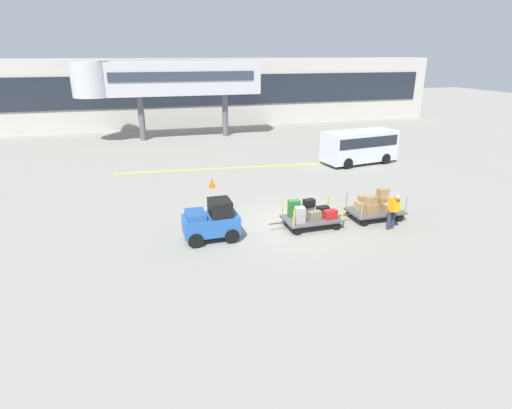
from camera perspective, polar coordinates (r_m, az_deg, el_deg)
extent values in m
plane|color=gray|center=(17.52, 4.80, -2.58)|extent=(120.00, 120.00, 0.00)
cube|color=yellow|center=(26.17, -0.59, 5.25)|extent=(16.68, 1.69, 0.01)
cube|color=#BCB7AD|center=(41.63, -8.20, 15.08)|extent=(49.58, 2.40, 6.33)
cube|color=#1E232D|center=(40.37, -7.95, 15.38)|extent=(47.10, 0.12, 2.80)
cube|color=#B7B7BC|center=(35.32, -10.20, 16.85)|extent=(12.64, 2.20, 2.60)
cylinder|color=#B7B7BC|center=(35.24, -21.87, 15.77)|extent=(3.00, 3.00, 2.60)
cube|color=#2D3847|center=(34.18, -10.00, 17.10)|extent=(11.37, 0.08, 0.70)
cylinder|color=#59595B|center=(35.41, -15.58, 11.42)|extent=(0.50, 0.50, 3.57)
cylinder|color=#59595B|center=(36.17, -4.30, 12.26)|extent=(0.50, 0.50, 3.57)
cube|color=#2659A5|center=(15.81, -6.25, -2.76)|extent=(2.12, 1.14, 0.70)
cube|color=black|center=(15.63, -5.02, -0.42)|extent=(0.82, 1.01, 0.60)
cube|color=#225095|center=(15.54, -8.41, -1.40)|extent=(0.72, 0.95, 0.24)
cylinder|color=black|center=(16.32, -8.92, -3.46)|extent=(0.56, 0.19, 0.56)
cylinder|color=black|center=(15.38, -8.32, -4.97)|extent=(0.56, 0.19, 0.56)
cylinder|color=black|center=(16.54, -4.25, -2.93)|extent=(0.56, 0.19, 0.56)
cylinder|color=black|center=(15.61, -3.37, -4.38)|extent=(0.56, 0.19, 0.56)
cube|color=#4C4C4F|center=(17.12, 7.70, -1.96)|extent=(2.33, 1.45, 0.08)
cylinder|color=gold|center=(17.14, 3.65, -0.38)|extent=(0.06, 0.06, 0.70)
cylinder|color=gold|center=(16.03, 5.27, -1.93)|extent=(0.06, 0.06, 0.70)
cylinder|color=gold|center=(17.96, 9.98, 0.33)|extent=(0.06, 0.06, 0.70)
cylinder|color=gold|center=(16.90, 11.93, -1.09)|extent=(0.06, 0.06, 0.70)
cylinder|color=black|center=(17.38, 4.27, -2.19)|extent=(0.32, 0.11, 0.32)
cylinder|color=black|center=(16.37, 5.78, -3.70)|extent=(0.32, 0.11, 0.32)
cylinder|color=black|center=(18.04, 9.38, -1.55)|extent=(0.32, 0.11, 0.32)
cylinder|color=black|center=(17.07, 11.13, -2.95)|extent=(0.32, 0.11, 0.32)
cylinder|color=#333333|center=(16.59, 2.97, -2.61)|extent=(0.70, 0.06, 0.05)
cube|color=#236B2D|center=(17.08, 5.27, -0.91)|extent=(0.49, 0.26, 0.47)
cube|color=#99999E|center=(16.53, 6.07, -1.96)|extent=(0.43, 0.33, 0.32)
cube|color=#726651|center=(17.36, 7.31, -0.87)|extent=(0.45, 0.32, 0.35)
cube|color=#726651|center=(16.78, 8.11, -1.57)|extent=(0.56, 0.35, 0.39)
cube|color=black|center=(17.63, 9.24, -0.72)|extent=(0.52, 0.36, 0.29)
cube|color=red|center=(17.09, 10.24, -1.35)|extent=(0.58, 0.40, 0.36)
cube|color=#236B2D|center=(16.95, 5.31, 0.21)|extent=(0.50, 0.32, 0.24)
cube|color=#99999E|center=(16.41, 6.11, -0.92)|extent=(0.43, 0.38, 0.32)
cube|color=black|center=(17.24, 7.36, 0.19)|extent=(0.50, 0.36, 0.34)
cube|color=#4C4C4F|center=(18.52, 16.17, -0.86)|extent=(2.33, 1.45, 0.08)
cylinder|color=gray|center=(18.37, 12.44, 0.60)|extent=(0.06, 0.06, 0.70)
cylinder|color=gray|center=(17.34, 14.49, -0.77)|extent=(0.06, 0.06, 0.70)
cylinder|color=gray|center=(19.47, 17.88, 1.21)|extent=(0.06, 0.06, 0.70)
cylinder|color=gray|center=(18.50, 20.11, -0.05)|extent=(0.06, 0.06, 0.70)
cylinder|color=black|center=(18.62, 12.90, -1.10)|extent=(0.32, 0.11, 0.32)
cylinder|color=black|center=(17.69, 14.79, -2.43)|extent=(0.32, 0.11, 0.32)
cylinder|color=black|center=(19.51, 17.31, -0.53)|extent=(0.32, 0.11, 0.32)
cylinder|color=black|center=(18.62, 19.32, -1.76)|extent=(0.32, 0.11, 0.32)
cylinder|color=#333333|center=(17.78, 12.10, -1.45)|extent=(0.70, 0.06, 0.05)
cube|color=tan|center=(18.43, 14.53, -0.11)|extent=(0.57, 0.49, 0.34)
cube|color=olive|center=(17.94, 15.58, -0.55)|extent=(0.58, 0.52, 0.47)
cube|color=olive|center=(18.91, 17.00, 0.43)|extent=(0.45, 0.51, 0.50)
cube|color=#A87F4C|center=(18.49, 17.98, -0.42)|extent=(0.54, 0.43, 0.33)
cube|color=#9E7A4C|center=(18.33, 14.61, 0.78)|extent=(0.35, 0.37, 0.27)
cube|color=#9E7A4C|center=(17.81, 15.70, 0.63)|extent=(0.52, 0.42, 0.31)
cube|color=#9E7A4C|center=(18.78, 17.13, 1.62)|extent=(0.42, 0.37, 0.33)
cylinder|color=#2D334C|center=(17.56, 17.95, -2.04)|extent=(0.16, 0.16, 0.82)
cylinder|color=#2D334C|center=(17.70, 18.41, -1.92)|extent=(0.16, 0.16, 0.82)
cube|color=orange|center=(17.33, 18.65, -0.02)|extent=(0.48, 0.49, 0.61)
sphere|color=tan|center=(17.14, 19.07, 1.00)|extent=(0.22, 0.22, 0.22)
cube|color=silver|center=(27.66, 14.12, 7.90)|extent=(5.02, 2.56, 1.90)
cube|color=#1E232D|center=(27.59, 14.20, 8.71)|extent=(4.65, 2.55, 0.64)
cylinder|color=black|center=(26.28, 12.56, 5.59)|extent=(0.71, 0.33, 0.68)
cylinder|color=black|center=(28.13, 17.48, 6.08)|extent=(0.71, 0.33, 0.68)
cone|color=#EA590F|center=(22.13, -6.17, 3.05)|extent=(0.36, 0.36, 0.55)
cone|color=#EA590F|center=(19.16, -3.68, 0.37)|extent=(0.36, 0.36, 0.55)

